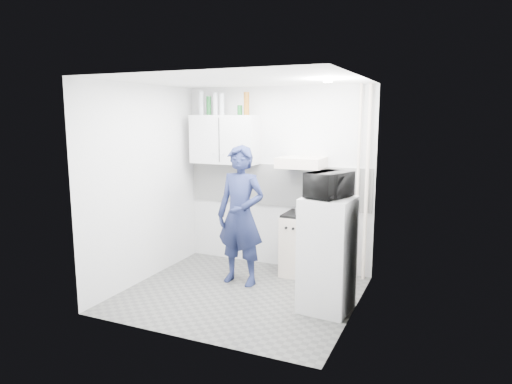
% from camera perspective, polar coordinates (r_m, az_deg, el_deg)
% --- Properties ---
extents(floor, '(2.80, 2.80, 0.00)m').
position_cam_1_polar(floor, '(5.82, -2.04, -12.63)').
color(floor, '#52524F').
rests_on(floor, ground).
extents(ceiling, '(2.80, 2.80, 0.00)m').
position_cam_1_polar(ceiling, '(5.40, -2.21, 13.83)').
color(ceiling, white).
rests_on(ceiling, wall_back).
extents(wall_back, '(2.80, 0.00, 2.80)m').
position_cam_1_polar(wall_back, '(6.60, 2.63, 1.74)').
color(wall_back, silver).
rests_on(wall_back, floor).
extents(wall_left, '(0.00, 2.60, 2.60)m').
position_cam_1_polar(wall_left, '(6.20, -13.85, 0.96)').
color(wall_left, silver).
rests_on(wall_left, floor).
extents(wall_right, '(0.00, 2.60, 2.60)m').
position_cam_1_polar(wall_right, '(5.02, 12.41, -0.97)').
color(wall_right, silver).
rests_on(wall_right, floor).
extents(person, '(0.69, 0.48, 1.82)m').
position_cam_1_polar(person, '(5.93, -1.93, -2.96)').
color(person, '#192044').
rests_on(person, floor).
extents(stove, '(0.52, 0.52, 0.84)m').
position_cam_1_polar(stove, '(6.39, 5.86, -6.64)').
color(stove, beige).
rests_on(stove, floor).
extents(fridge, '(0.58, 0.58, 1.30)m').
position_cam_1_polar(fridge, '(5.23, 8.89, -7.74)').
color(fridge, silver).
rests_on(fridge, floor).
extents(stove_top, '(0.50, 0.50, 0.03)m').
position_cam_1_polar(stove_top, '(6.28, 5.93, -2.82)').
color(stove_top, black).
rests_on(stove_top, stove).
extents(saucepan, '(0.16, 0.16, 0.09)m').
position_cam_1_polar(saucepan, '(6.21, 5.63, -2.40)').
color(saucepan, silver).
rests_on(saucepan, stove_top).
extents(microwave, '(0.60, 0.49, 0.28)m').
position_cam_1_polar(microwave, '(5.05, 9.12, 0.88)').
color(microwave, black).
rests_on(microwave, fridge).
extents(bottle_a, '(0.08, 0.08, 0.34)m').
position_cam_1_polar(bottle_a, '(6.88, -6.86, 10.95)').
color(bottle_a, '#B2B7BC').
rests_on(bottle_a, upper_cabinet).
extents(bottle_b, '(0.07, 0.07, 0.27)m').
position_cam_1_polar(bottle_b, '(6.81, -5.93, 10.68)').
color(bottle_b, '#144C1E').
rests_on(bottle_b, upper_cabinet).
extents(bottle_c, '(0.08, 0.08, 0.32)m').
position_cam_1_polar(bottle_c, '(6.76, -5.09, 10.90)').
color(bottle_c, '#B2B7BC').
rests_on(bottle_c, upper_cabinet).
extents(bottle_d, '(0.07, 0.07, 0.31)m').
position_cam_1_polar(bottle_d, '(6.71, -4.29, 10.90)').
color(bottle_d, '#B2B7BC').
rests_on(bottle_d, upper_cabinet).
extents(canister_b, '(0.07, 0.07, 0.14)m').
position_cam_1_polar(canister_b, '(6.58, -2.03, 10.19)').
color(canister_b, '#144C1E').
rests_on(canister_b, upper_cabinet).
extents(bottle_e, '(0.08, 0.08, 0.32)m').
position_cam_1_polar(bottle_e, '(6.53, -1.19, 11.00)').
color(bottle_e, brown).
rests_on(bottle_e, upper_cabinet).
extents(upper_cabinet, '(1.00, 0.35, 0.70)m').
position_cam_1_polar(upper_cabinet, '(6.69, -3.91, 6.58)').
color(upper_cabinet, silver).
rests_on(upper_cabinet, wall_back).
extents(range_hood, '(0.60, 0.50, 0.14)m').
position_cam_1_polar(range_hood, '(6.18, 5.71, 3.69)').
color(range_hood, beige).
rests_on(range_hood, wall_back).
extents(backsplash, '(2.74, 0.03, 0.60)m').
position_cam_1_polar(backsplash, '(6.60, 2.58, 0.87)').
color(backsplash, white).
rests_on(backsplash, wall_back).
extents(pipe_a, '(0.05, 0.05, 2.60)m').
position_cam_1_polar(pipe_a, '(6.17, 13.68, 0.93)').
color(pipe_a, beige).
rests_on(pipe_a, floor).
extents(pipe_b, '(0.04, 0.04, 2.60)m').
position_cam_1_polar(pipe_b, '(6.19, 12.59, 1.01)').
color(pipe_b, beige).
rests_on(pipe_b, floor).
extents(ceiling_spot_fixture, '(0.10, 0.10, 0.02)m').
position_cam_1_polar(ceiling_spot_fixture, '(5.24, 8.97, 13.52)').
color(ceiling_spot_fixture, white).
rests_on(ceiling_spot_fixture, ceiling).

